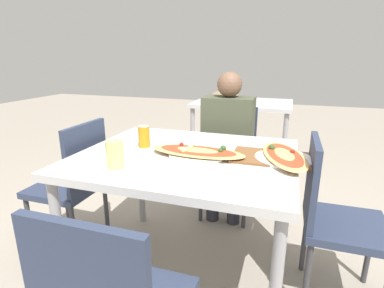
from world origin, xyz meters
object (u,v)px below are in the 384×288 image
Objects in this scene: pizza_main at (198,152)px; soda_can at (144,136)px; dining_table at (186,166)px; person_seated at (227,137)px; chair_far_seated at (230,155)px; pizza_second at (284,156)px; chair_side_left at (74,180)px; drink_glass at (115,154)px; chair_side_right at (333,214)px.

soda_can is at bearing 169.80° from pizza_main.
person_seated reaches higher than dining_table.
chair_far_seated is 0.87m from pizza_main.
pizza_main reaches higher than pizza_second.
chair_side_left reaches higher than pizza_second.
person_seated is 8.71× the size of drink_glass.
dining_table is 1.00× the size of person_seated.
person_seated is at bearing 83.15° from dining_table.
chair_side_right is at bearing 3.98° from dining_table.
drink_glass is (-1.02, -0.35, 0.32)m from chair_side_right.
chair_side_left reaches higher than dining_table.
chair_side_left is at bearing -179.94° from dining_table.
soda_can reaches higher than chair_side_left.
pizza_main is 1.01× the size of pizza_second.
chair_far_seated is at bearing 64.87° from soda_can.
drink_glass is at bearing -70.86° from chair_side_right.
chair_side_left is at bearing 39.63° from person_seated.
pizza_main is 3.93× the size of drink_glass.
pizza_main is 4.15× the size of soda_can.
soda_can is (-0.36, -0.65, 0.14)m from person_seated.
chair_side_right is 1.09m from soda_can.
pizza_main is at bearing -90.83° from chair_side_left.
chair_far_seated reaches higher than pizza_main.
pizza_second is at bearing 9.87° from pizza_main.
chair_side_left is at bearing 179.17° from pizza_main.
chair_side_left is 1.30m from pizza_second.
dining_table is 0.79m from chair_side_right.
soda_can is (-1.04, -0.00, 0.32)m from chair_side_right.
drink_glass is (-0.33, -1.12, 0.32)m from chair_far_seated.
pizza_second is (0.42, -0.64, 0.10)m from person_seated.
chair_far_seated is 1.00× the size of chair_side_right.
chair_side_left and chair_side_right have the same top height.
dining_table is 1.32× the size of chair_far_seated.
chair_side_right is 0.75m from pizza_main.
pizza_second is at bearing 7.11° from dining_table.
chair_far_seated is 0.76× the size of person_seated.
person_seated reaches higher than chair_side_right.
person_seated is at bearing 71.51° from drink_glass.
chair_side_right is 1.67× the size of pizza_main.
chair_side_left is 1.00× the size of chair_side_right.
drink_glass is at bearing -85.91° from soda_can.
pizza_main is at bearing -10.20° from soda_can.
soda_can is at bearing 64.87° from chair_far_seated.
dining_table is at bearing 50.06° from drink_glass.
chair_side_right is at bearing -87.98° from chair_side_left.
pizza_main is at bearing -10.69° from dining_table.
dining_table is 0.52m from pizza_second.
soda_can reaches higher than chair_side_right.
chair_side_right is at bearing 5.42° from pizza_main.
soda_can is at bearing -89.77° from chair_side_right.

